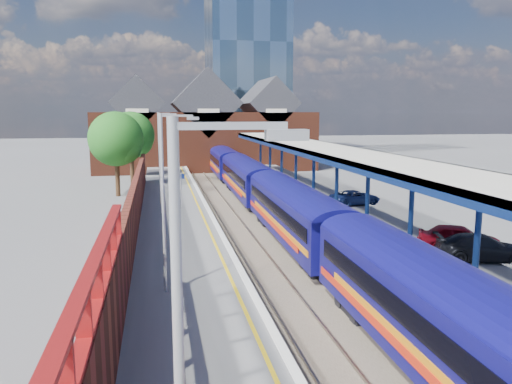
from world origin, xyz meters
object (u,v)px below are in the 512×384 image
at_px(train, 267,190).
at_px(platform_sign, 181,184).
at_px(lamp_post_d, 160,143).
at_px(parked_car_red, 459,238).
at_px(lamp_post_c, 162,156).
at_px(parked_car_dark, 482,248).
at_px(lamp_post_b, 167,192).
at_px(parked_car_blue, 355,197).

height_order(train, platform_sign, platform_sign).
height_order(lamp_post_d, parked_car_red, lamp_post_d).
bearing_deg(platform_sign, lamp_post_d, 95.56).
relative_size(train, lamp_post_c, 9.42).
bearing_deg(lamp_post_c, train, 12.98).
distance_m(train, parked_car_dark, 17.86).
xyz_separation_m(train, parked_car_red, (6.84, -14.69, -0.44)).
bearing_deg(parked_car_red, platform_sign, 67.37).
height_order(lamp_post_b, platform_sign, lamp_post_b).
relative_size(lamp_post_c, lamp_post_d, 1.00).
distance_m(parked_car_dark, parked_car_blue, 14.96).
relative_size(lamp_post_b, lamp_post_d, 1.00).
distance_m(lamp_post_b, parked_car_red, 15.39).
bearing_deg(lamp_post_b, lamp_post_c, 90.00).
height_order(parked_car_red, parked_car_dark, parked_car_red).
bearing_deg(parked_car_dark, lamp_post_d, 42.99).
bearing_deg(parked_car_red, lamp_post_d, 52.48).
bearing_deg(parked_car_blue, train, 66.60).
distance_m(train, lamp_post_b, 19.68).
height_order(platform_sign, parked_car_red, platform_sign).
xyz_separation_m(lamp_post_b, parked_car_red, (14.70, 3.12, -3.31)).
relative_size(train, parked_car_red, 16.43).
relative_size(lamp_post_b, platform_sign, 2.80).
xyz_separation_m(platform_sign, parked_car_dark, (13.45, -16.63, -1.06)).
bearing_deg(lamp_post_b, parked_car_dark, 5.30).
relative_size(parked_car_red, parked_car_blue, 1.01).
relative_size(lamp_post_b, parked_car_dark, 1.61).
height_order(train, parked_car_dark, train).
bearing_deg(train, lamp_post_d, 118.97).
xyz_separation_m(lamp_post_b, lamp_post_c, (0.00, 16.00, 0.00)).
bearing_deg(parked_car_blue, lamp_post_c, 80.49).
relative_size(lamp_post_c, parked_car_blue, 1.77).
distance_m(train, parked_car_red, 16.21).
distance_m(lamp_post_d, parked_car_blue, 21.62).
relative_size(lamp_post_c, platform_sign, 2.80).
relative_size(platform_sign, parked_car_blue, 0.63).
xyz_separation_m(lamp_post_d, parked_car_red, (14.70, -28.88, -3.31)).
bearing_deg(parked_car_red, lamp_post_b, 127.48).
relative_size(parked_car_red, parked_car_dark, 0.93).
bearing_deg(parked_car_blue, lamp_post_d, 31.95).
relative_size(lamp_post_c, parked_car_red, 1.74).
bearing_deg(lamp_post_d, train, -61.03).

